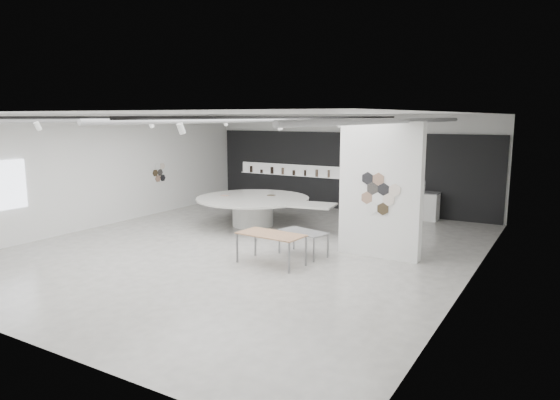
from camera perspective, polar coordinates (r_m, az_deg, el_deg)
The scene contains 7 objects.
room at distance 14.12m, azimuth -3.85°, elevation 2.80°, with size 12.02×14.02×3.82m.
back_wall_display at distance 20.24m, azimuth 7.40°, elevation 3.26°, with size 11.80×0.27×3.10m.
partition_column at distance 13.43m, azimuth 11.40°, elevation 1.10°, with size 2.20×0.38×3.60m.
display_island at distance 17.14m, azimuth -2.91°, elevation -0.84°, with size 5.38×4.46×0.99m.
sample_table_wood at distance 12.65m, azimuth -1.02°, elevation -4.13°, with size 1.76×0.97×0.80m.
sample_table_stone at distance 13.46m, azimuth 2.69°, elevation -3.84°, with size 1.42×0.94×0.67m.
kitchen_counter at distance 19.01m, azimuth 15.06°, elevation -0.54°, with size 1.80×0.73×1.41m.
Camera 1 is at (7.86, -11.55, 3.72)m, focal length 32.00 mm.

